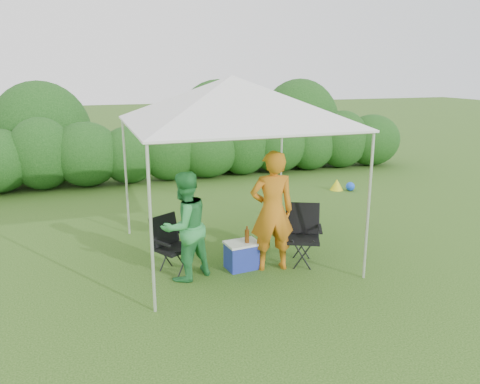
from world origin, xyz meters
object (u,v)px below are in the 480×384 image
object	(u,v)px
cooler	(242,255)
woman	(185,226)
man	(272,211)
chair_right	(302,230)
chair_left	(170,241)
canopy	(232,100)

from	to	relation	value
cooler	woman	bearing A→B (deg)	177.12
man	woman	size ratio (longest dim) A/B	1.15
woman	man	bearing A→B (deg)	150.12
man	chair_right	bearing A→B (deg)	-163.07
chair_right	man	world-z (taller)	man
chair_left	cooler	bearing A→B (deg)	-43.33
man	canopy	bearing A→B (deg)	-56.12
chair_right	woman	size ratio (longest dim) A/B	0.58
chair_right	man	distance (m)	0.68
cooler	chair_left	bearing A→B (deg)	159.86
canopy	chair_left	xyz separation A→B (m)	(-1.08, -0.36, -1.99)
canopy	woman	size ratio (longest dim) A/B	1.98
canopy	chair_right	xyz separation A→B (m)	(0.91, -0.67, -1.95)
chair_left	woman	xyz separation A→B (m)	(0.16, -0.31, 0.31)
chair_right	woman	bearing A→B (deg)	-155.58
chair_right	man	bearing A→B (deg)	-146.69
chair_right	chair_left	xyz separation A→B (m)	(-2.00, 0.31, -0.04)
canopy	chair_right	distance (m)	2.25
man	cooler	bearing A→B (deg)	-11.47
chair_right	woman	world-z (taller)	woman
canopy	cooler	world-z (taller)	canopy
chair_left	cooler	size ratio (longest dim) A/B	1.58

